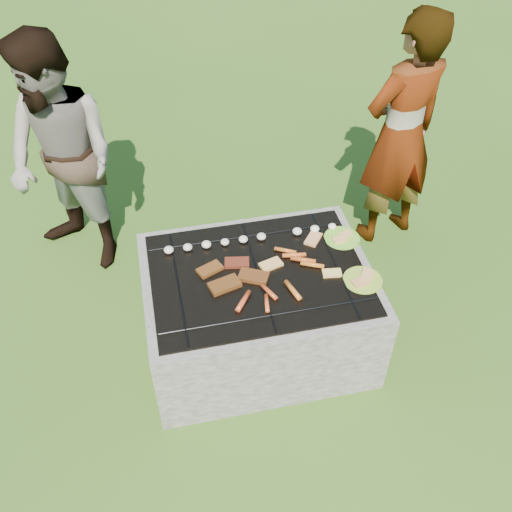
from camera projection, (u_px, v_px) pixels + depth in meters
The scene contains 10 objects.
lawn at pixel (258, 341), 3.64m from camera, with size 60.00×60.00×0.00m, color #234B12.
fire_pit at pixel (258, 312), 3.44m from camera, with size 1.30×1.00×0.62m.
mushrooms at pixel (247, 239), 3.40m from camera, with size 1.05×0.06×0.04m.
pork_slabs at pixel (233, 275), 3.19m from camera, with size 0.41×0.28×0.02m.
sausages at pixel (283, 277), 3.17m from camera, with size 0.56×0.48×0.03m.
bread_on_grate at pixel (301, 256), 3.30m from camera, with size 0.45×0.41×0.02m.
plate_far at pixel (342, 238), 3.44m from camera, with size 0.27×0.27×0.03m.
plate_near at pixel (363, 280), 3.18m from camera, with size 0.28×0.28×0.03m.
cook at pixel (401, 135), 3.84m from camera, with size 0.62×0.41×1.70m, color gray.
bystander at pixel (63, 161), 3.66m from camera, with size 0.80×0.62×1.65m, color gray.
Camera 1 is at (-0.50, -2.21, 2.89)m, focal length 40.00 mm.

